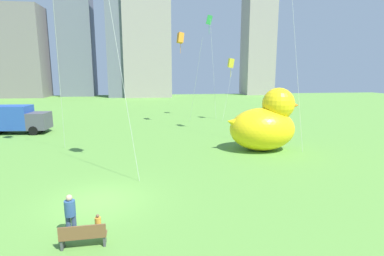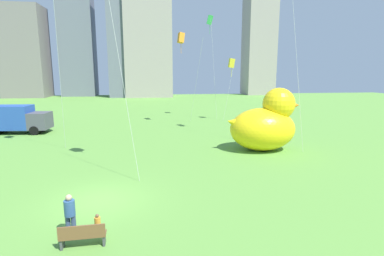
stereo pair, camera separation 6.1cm
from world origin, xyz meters
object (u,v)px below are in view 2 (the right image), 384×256
(kite_yellow, at_px, (232,63))
(kite_orange, at_px, (181,38))
(giant_inflatable_duck, at_px, (265,124))
(person_adult, at_px, (70,213))
(kite_green, at_px, (210,21))
(park_bench, at_px, (83,235))
(person_child, at_px, (98,224))
(box_truck, at_px, (15,119))

(kite_yellow, height_order, kite_orange, kite_orange)
(giant_inflatable_duck, relative_size, kite_orange, 0.57)
(person_adult, height_order, kite_green, kite_green)
(person_adult, distance_m, giant_inflatable_duck, 16.62)
(park_bench, xyz_separation_m, kite_yellow, (12.37, 26.57, 6.76))
(kite_yellow, xyz_separation_m, kite_green, (-2.30, 2.46, 5.36))
(kite_green, bearing_deg, kite_yellow, -46.92)
(park_bench, height_order, kite_yellow, kite_yellow)
(park_bench, relative_size, person_child, 1.74)
(giant_inflatable_duck, distance_m, kite_yellow, 15.21)
(kite_orange, bearing_deg, park_bench, -103.59)
(person_child, distance_m, box_truck, 24.46)
(kite_yellow, distance_m, kite_orange, 7.19)
(box_truck, xyz_separation_m, kite_yellow, (23.73, 4.53, 5.78))
(person_child, relative_size, kite_orange, 0.09)
(giant_inflatable_duck, bearing_deg, park_bench, -132.97)
(person_child, height_order, kite_orange, kite_orange)
(giant_inflatable_duck, xyz_separation_m, kite_orange, (-5.47, 12.40, 7.78))
(box_truck, xyz_separation_m, kite_orange, (17.33, 2.63, 8.45))
(kite_orange, relative_size, kite_green, 0.80)
(park_bench, xyz_separation_m, kite_orange, (5.96, 24.68, 9.43))
(person_child, relative_size, kite_yellow, 0.12)
(park_bench, bearing_deg, kite_orange, 76.41)
(park_bench, height_order, kite_green, kite_green)
(kite_yellow, height_order, kite_green, kite_green)
(person_adult, height_order, kite_yellow, kite_yellow)
(person_child, xyz_separation_m, giant_inflatable_duck, (11.02, 11.64, 1.60))
(person_child, distance_m, kite_orange, 26.40)
(park_bench, bearing_deg, giant_inflatable_duck, 47.03)
(giant_inflatable_duck, bearing_deg, box_truck, 156.82)
(person_adult, bearing_deg, kite_orange, 74.48)
(park_bench, distance_m, person_child, 0.76)
(person_adult, height_order, kite_orange, kite_orange)
(person_adult, distance_m, kite_orange, 26.25)
(person_child, bearing_deg, kite_yellow, 65.27)
(box_truck, bearing_deg, kite_green, 18.05)
(person_adult, distance_m, kite_green, 32.27)
(person_child, relative_size, box_truck, 0.14)
(park_bench, height_order, giant_inflatable_duck, giant_inflatable_duck)
(park_bench, xyz_separation_m, giant_inflatable_duck, (11.44, 12.28, 1.65))
(person_adult, distance_m, box_truck, 23.71)
(box_truck, distance_m, kite_green, 25.15)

